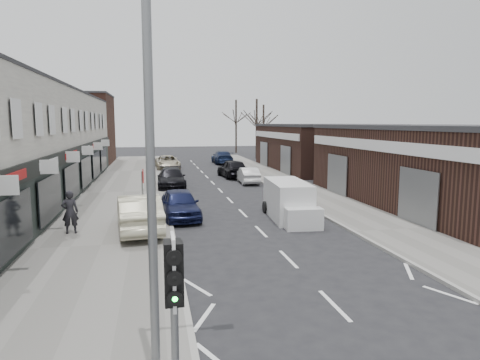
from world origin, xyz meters
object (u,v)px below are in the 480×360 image
parked_car_left_a (180,204)px  parked_car_left_b (171,178)px  parked_car_right_a (248,175)px  parked_car_right_b (233,168)px  warning_sign (143,180)px  sedan_on_pavement (139,213)px  white_van (289,201)px  parked_car_left_c (167,162)px  street_lamp (160,137)px  pedestrian (70,212)px  parked_car_right_c (222,157)px  traffic_light (174,288)px

parked_car_left_a → parked_car_left_b: bearing=86.2°
parked_car_right_a → parked_car_right_b: (-0.55, 3.88, 0.17)m
warning_sign → parked_car_left_b: (1.76, 11.93, -1.47)m
parked_car_left_b → parked_car_right_b: 7.64m
sedan_on_pavement → parked_car_right_b: bearing=-118.3°
white_van → parked_car_left_b: 12.91m
warning_sign → parked_car_left_b: 12.14m
warning_sign → parked_car_left_c: 25.16m
street_lamp → parked_car_right_a: (7.30, 26.02, -3.97)m
pedestrian → parked_car_left_c: bearing=-106.6°
street_lamp → parked_car_left_c: bearing=88.1°
pedestrian → parked_car_right_c: bearing=-116.2°
sedan_on_pavement → parked_car_left_c: bearing=-100.5°
parked_car_right_a → parked_car_left_c: bearing=-61.2°
traffic_light → parked_car_left_c: 39.11m
warning_sign → pedestrian: (-3.07, -1.13, -1.14)m
sedan_on_pavement → parked_car_right_a: bearing=-125.2°
white_van → parked_car_left_a: size_ratio=1.15×
street_lamp → parked_car_left_b: (1.13, 24.73, -3.89)m
white_van → sedan_on_pavement: bearing=-164.1°
parked_car_left_b → parked_car_right_b: size_ratio=1.05×
parked_car_left_b → street_lamp: bearing=-91.9°
warning_sign → sedan_on_pavement: (-0.20, -1.34, -1.26)m
street_lamp → parked_car_right_b: 30.88m
traffic_light → parked_car_left_c: (1.14, 39.06, -1.69)m
warning_sign → parked_car_left_a: bearing=38.7°
parked_car_left_a → parked_car_left_c: parked_car_left_a is taller
parked_car_left_a → parked_car_left_c: 23.64m
sedan_on_pavement → parked_car_right_a: sedan_on_pavement is taller
parked_car_left_a → parked_car_left_b: (0.00, 10.52, -0.01)m
street_lamp → parked_car_left_c: 38.07m
white_van → parked_car_right_c: (1.36, 29.93, -0.15)m
warning_sign → white_van: (7.16, 0.20, -1.30)m
warning_sign → parked_car_right_c: size_ratio=0.52×
traffic_light → parked_car_left_c: traffic_light is taller
warning_sign → parked_car_right_b: warning_sign is taller
sedan_on_pavement → parked_car_left_c: size_ratio=0.96×
pedestrian → street_lamp: bearing=101.8°
pedestrian → parked_car_right_a: (11.00, 14.35, -0.42)m
sedan_on_pavement → pedestrian: size_ratio=2.65×
parked_car_left_c → parked_car_right_c: 8.35m
parked_car_right_c → parked_car_right_b: bearing=85.7°
white_van → parked_car_right_a: (0.77, 13.02, -0.26)m
traffic_light → white_van: size_ratio=0.62×
street_lamp → warning_sign: 13.04m
parked_car_left_b → warning_sign: bearing=-97.7°
pedestrian → traffic_light: bearing=100.7°
traffic_light → sedan_on_pavement: (-0.96, 12.68, -1.47)m
street_lamp → warning_sign: bearing=92.8°
traffic_light → warning_sign: 14.04m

